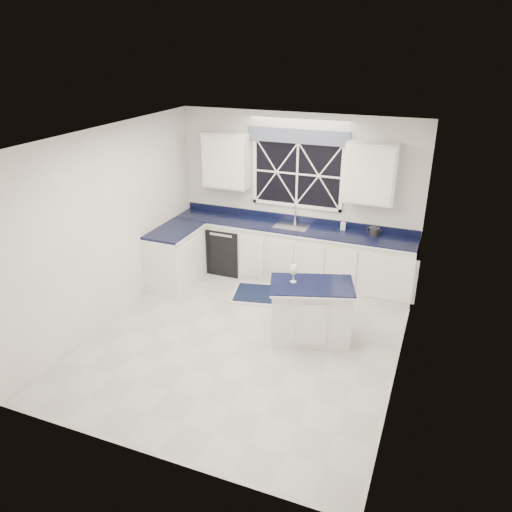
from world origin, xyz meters
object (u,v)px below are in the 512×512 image
at_px(faucet, 295,214).
at_px(soap_bottle, 343,225).
at_px(dishwasher, 230,247).
at_px(island, 311,311).
at_px(kettle, 374,230).
at_px(wine_glass, 294,270).

relative_size(faucet, soap_bottle, 1.74).
relative_size(dishwasher, faucet, 2.72).
bearing_deg(dishwasher, island, -39.95).
bearing_deg(kettle, dishwasher, -159.69).
bearing_deg(island, faucet, 96.31).
bearing_deg(island, wine_glass, 167.26).
distance_m(faucet, wine_glass, 1.91).
relative_size(kettle, soap_bottle, 1.45).
distance_m(wine_glass, soap_bottle, 1.82).
distance_m(island, kettle, 1.87).
height_order(faucet, soap_bottle, faucet).
bearing_deg(faucet, island, -65.70).
relative_size(dishwasher, kettle, 3.26).
relative_size(dishwasher, island, 0.67).
bearing_deg(dishwasher, soap_bottle, 5.28).
bearing_deg(soap_bottle, wine_glass, -97.81).
xyz_separation_m(wine_glass, soap_bottle, (0.25, 1.80, 0.06)).
relative_size(island, soap_bottle, 7.06).
distance_m(kettle, wine_glass, 1.88).
height_order(faucet, island, faucet).
xyz_separation_m(kettle, wine_glass, (-0.75, -1.72, -0.06)).
bearing_deg(kettle, soap_bottle, -171.11).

